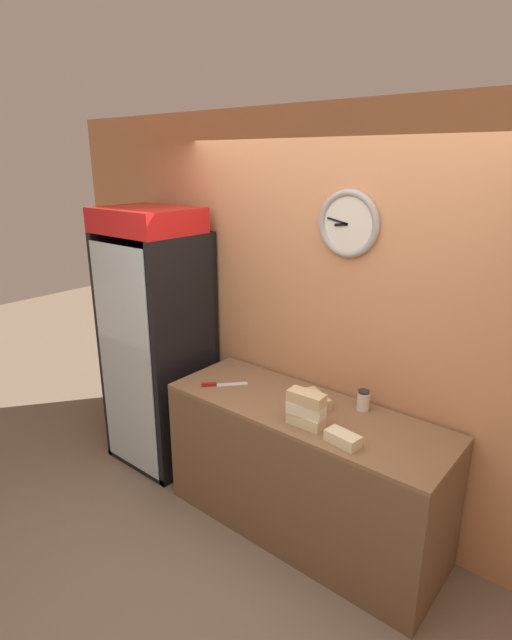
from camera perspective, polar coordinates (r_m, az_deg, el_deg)
name	(u,v)px	position (r m, az deg, el deg)	size (l,w,h in m)	color
ground_plane	(211,613)	(3.19, -5.22, -30.35)	(14.00, 14.00, 0.00)	#7A6651
wall_back	(339,324)	(3.27, 9.49, -0.47)	(5.20, 0.10, 2.70)	tan
prep_counter	(303,470)	(3.40, 5.36, -16.71)	(1.84, 0.64, 0.90)	brown
beverage_cooler	(162,328)	(3.99, -10.70, -0.89)	(0.71, 0.64, 2.04)	black
sandwich_stack_bottom	(306,420)	(2.96, 5.70, -11.30)	(0.22, 0.10, 0.07)	beige
sandwich_stack_middle	(306,409)	(2.93, 5.74, -10.09)	(0.23, 0.12, 0.07)	beige
sandwich_stack_top	(306,398)	(2.89, 5.79, -8.86)	(0.22, 0.11, 0.07)	tan
sandwich_flat_left	(317,399)	(3.21, 6.94, -8.93)	(0.25, 0.19, 0.06)	tan
sandwich_flat_right	(343,439)	(2.82, 9.89, -13.21)	(0.20, 0.12, 0.07)	beige
chefs_knife	(218,384)	(3.44, -4.36, -7.35)	(0.23, 0.26, 0.02)	silver
condiment_jar	(363,400)	(3.17, 12.17, -8.95)	(0.08, 0.08, 0.13)	silver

